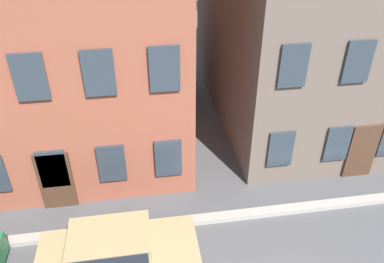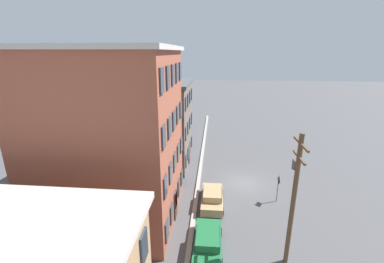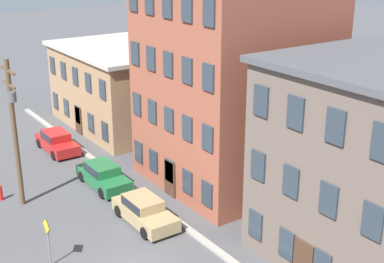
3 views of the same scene
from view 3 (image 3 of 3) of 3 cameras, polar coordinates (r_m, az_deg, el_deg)
kerb_strip at (r=27.19m, az=2.19°, el=-12.21°), size 56.00×0.36×0.16m
apartment_corner at (r=44.88m, az=-5.50°, el=5.14°), size 12.40×11.82×6.52m
apartment_midblock at (r=32.76m, az=4.57°, el=5.73°), size 9.82×9.94×13.15m
car_red at (r=40.01m, az=-14.22°, el=-0.99°), size 4.40×1.92×1.43m
car_green at (r=33.75m, az=-9.45°, el=-4.56°), size 4.40×1.92×1.43m
car_tan at (r=29.25m, az=-5.11°, el=-8.32°), size 4.40×1.92×1.43m
caution_sign at (r=25.96m, az=-15.16°, el=-10.55°), size 0.86×0.08×2.52m
utility_pole at (r=31.06m, az=-18.45°, el=0.57°), size 2.40×0.44×8.55m
fire_hydrant at (r=33.57m, az=-19.76°, el=-6.14°), size 0.24×0.34×0.96m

